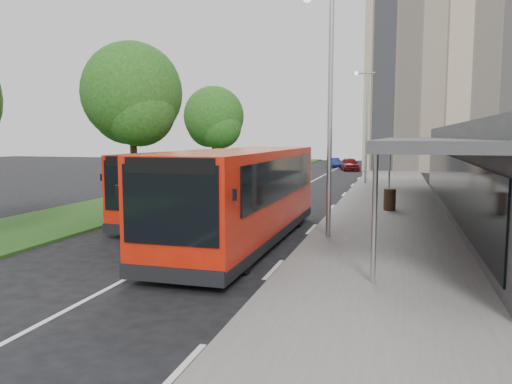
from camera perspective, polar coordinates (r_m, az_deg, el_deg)
ground at (r=16.25m, az=-7.68°, el=-6.15°), size 120.00×120.00×0.00m
pavement at (r=34.71m, az=15.13°, el=0.47°), size 5.00×80.00×0.15m
grass_verge at (r=37.19m, az=-5.32°, el=1.01°), size 5.00×80.00×0.10m
lane_centre_line at (r=30.42m, az=3.63°, el=-0.25°), size 0.12×70.00×0.01m
kerb_dashes at (r=33.86m, az=10.54°, el=0.33°), size 0.12×56.00×0.01m
office_block at (r=57.31m, az=23.88°, el=11.33°), size 22.00×12.00×18.00m
station_building at (r=23.03m, az=27.05°, el=2.02°), size 7.70×26.00×4.00m
tree_mid at (r=27.18m, az=-13.93°, el=10.21°), size 5.22×5.22×8.39m
tree_far at (r=38.04m, az=-4.83°, el=8.13°), size 4.54×4.54×7.27m
lamp_post_near at (r=16.73m, az=8.20°, el=10.46°), size 1.44×0.28×8.00m
lamp_post_far at (r=36.63m, az=12.41°, el=8.12°), size 1.44×0.28×8.00m
bus_main at (r=16.20m, az=-1.46°, el=-0.48°), size 2.95×10.88×3.07m
bus_second at (r=21.47m, az=-6.70°, el=0.90°), size 3.05×10.27×2.88m
litter_bin at (r=23.53m, az=15.03°, el=-0.85°), size 0.62×0.62×0.97m
bollard at (r=31.48m, az=13.57°, el=1.03°), size 0.17×0.17×1.05m
car_near at (r=52.41m, az=10.66°, el=3.16°), size 2.46×4.20×1.34m
car_far at (r=58.34m, az=8.93°, el=3.36°), size 1.98×3.36×1.05m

